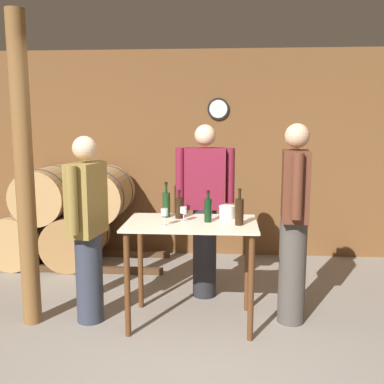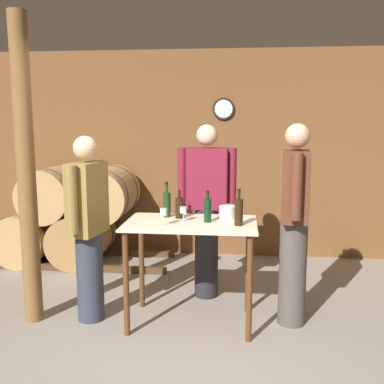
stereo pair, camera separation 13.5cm
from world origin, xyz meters
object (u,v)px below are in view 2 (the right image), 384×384
Objects in this scene: wine_bottle_left at (179,207)px; wine_bottle_right at (239,211)px; wine_bottle_center at (208,209)px; person_host at (207,207)px; wine_glass_near_left at (164,213)px; wooden_post at (26,173)px; wine_bottle_far_left at (167,204)px; wine_glass_near_center at (183,211)px; person_visitor_with_scarf at (88,225)px; person_visitor_bearded at (294,220)px; ice_bucket at (227,212)px.

wine_bottle_right is at bearing -22.88° from wine_bottle_left.
wine_bottle_center is 0.63m from person_host.
wine_bottle_right is at bearing 6.22° from wine_glass_near_left.
wine_bottle_far_left is (1.19, 0.29, -0.30)m from wooden_post.
wine_glass_near_center is 0.86m from person_visitor_with_scarf.
wine_bottle_left is at bearing 176.05° from person_visitor_bearded.
wooden_post is 1.74m from person_host.
wine_bottle_left reaches higher than wine_glass_near_center.
wine_bottle_far_left is at bearing 18.13° from person_visitor_with_scarf.
wooden_post is at bearing -154.10° from person_host.
wine_bottle_left is 0.83m from person_visitor_with_scarf.
wine_glass_near_left is at bearing -2.24° from wooden_post.
wine_bottle_left is at bearing 153.99° from wine_bottle_center.
person_visitor_with_scarf is at bearing -176.21° from wine_glass_near_center.
wooden_post reaches higher than wine_glass_near_center.
ice_bucket is 0.08× the size of person_host.
wine_glass_near_left is 0.23m from wine_glass_near_center.
wine_bottle_center is 0.88× the size of wine_bottle_right.
wine_bottle_left is 0.58m from wine_bottle_right.
wine_bottle_right is 0.18× the size of person_host.
person_visitor_bearded is at bearing -5.66° from wine_bottle_far_left.
person_visitor_with_scarf is at bearing -161.87° from wine_bottle_far_left.
wine_glass_near_left is (-0.36, -0.16, -0.00)m from wine_bottle_center.
wine_bottle_center is at bearing 4.26° from wooden_post.
wooden_post is 9.76× the size of wine_bottle_center.
wooden_post reaches higher than person_host.
person_host is (0.33, 0.45, -0.11)m from wine_bottle_far_left.
wine_bottle_left is 0.15× the size of person_visitor_bearded.
wine_bottle_right is at bearing -22.21° from wine_bottle_far_left.
wooden_post reaches higher than wine_bottle_center.
person_visitor_with_scarf is at bearing -176.61° from person_visitor_bearded.
ice_bucket is at bearing 113.09° from wine_bottle_right.
person_visitor_with_scarf is (0.51, 0.07, -0.47)m from wooden_post.
wine_bottle_far_left is 0.18× the size of person_host.
wooden_post reaches higher than person_visitor_bearded.
wine_bottle_right is at bearing -162.11° from person_visitor_bearded.
wine_glass_near_left is 0.61m from ice_bucket.
wine_glass_near_center is at bearing -176.95° from person_visitor_bearded.
wine_bottle_left is 0.16× the size of person_visitor_with_scarf.
person_host reaches higher than wine_glass_near_left.
ice_bucket is 0.52m from person_host.
person_host is at bearing 53.37° from wine_bottle_far_left.
wine_bottle_center is at bearing -23.93° from wine_bottle_far_left.
wine_glass_near_left is at bearing -173.78° from wine_bottle_right.
wine_bottle_right reaches higher than wine_bottle_center.
wooden_post reaches higher than wine_bottle_right.
wine_glass_near_center is (-0.48, 0.10, -0.03)m from wine_bottle_right.
ice_bucket is (0.38, 0.14, -0.03)m from wine_glass_near_center.
person_host is at bearing 114.90° from ice_bucket.
wine_bottle_far_left is 2.25× the size of ice_bucket.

